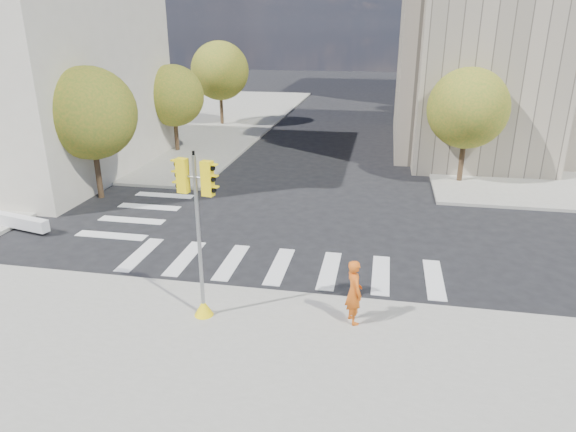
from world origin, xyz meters
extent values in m
plane|color=black|center=(0.00, 0.00, 0.00)|extent=(160.00, 160.00, 0.00)
cube|color=gray|center=(-20.00, 26.00, 0.07)|extent=(28.00, 40.00, 0.15)
cube|color=#A0937F|center=(9.00, 15.00, 7.00)|extent=(8.00, 8.00, 14.00)
cylinder|color=#382616|center=(-10.50, 4.00, 1.22)|extent=(0.28, 0.28, 2.45)
sphere|color=#456A1E|center=(-10.50, 4.00, 4.21)|extent=(4.40, 4.40, 4.40)
cylinder|color=#382616|center=(-10.50, 14.00, 1.08)|extent=(0.28, 0.28, 2.17)
sphere|color=#456A1E|center=(-10.50, 14.00, 3.77)|extent=(4.00, 4.00, 4.00)
cylinder|color=#382616|center=(-10.50, 24.00, 1.31)|extent=(0.28, 0.28, 2.62)
sphere|color=#456A1E|center=(-10.50, 24.00, 4.54)|extent=(4.80, 4.80, 4.80)
cylinder|color=#382616|center=(7.50, 10.00, 1.19)|extent=(0.28, 0.28, 2.38)
sphere|color=#456A1E|center=(7.50, 10.00, 4.06)|extent=(4.20, 4.20, 4.20)
cylinder|color=#382616|center=(7.50, 22.00, 1.26)|extent=(0.28, 0.28, 2.52)
sphere|color=#456A1E|center=(7.50, 22.00, 4.36)|extent=(4.60, 4.60, 4.60)
cylinder|color=#382616|center=(7.50, 34.00, 1.14)|extent=(0.28, 0.28, 2.27)
sphere|color=#456A1E|center=(7.50, 34.00, 3.88)|extent=(4.00, 4.00, 4.00)
cylinder|color=black|center=(8.00, 14.00, 4.15)|extent=(0.12, 0.12, 8.00)
cube|color=black|center=(8.00, 14.00, 8.15)|extent=(0.35, 0.18, 0.22)
cylinder|color=black|center=(8.00, 28.00, 4.15)|extent=(0.12, 0.12, 8.00)
cube|color=black|center=(8.00, 28.00, 8.15)|extent=(0.35, 0.18, 0.22)
cone|color=yellow|center=(-1.58, -5.88, 0.40)|extent=(0.56, 0.56, 0.50)
cylinder|color=gray|center=(-1.58, -5.88, 2.56)|extent=(0.11, 0.11, 4.82)
cylinder|color=black|center=(-1.58, -5.88, 5.02)|extent=(0.07, 0.07, 0.12)
cylinder|color=gray|center=(-1.58, -5.88, 4.37)|extent=(0.90, 0.23, 0.06)
cube|color=yellow|center=(-1.95, -5.80, 4.37)|extent=(0.34, 0.27, 0.95)
cube|color=yellow|center=(-1.21, -5.95, 4.37)|extent=(0.34, 0.27, 0.95)
imported|color=#CF5713|center=(2.75, -5.42, 1.11)|extent=(0.72, 0.83, 1.93)
camera|label=1|loc=(3.30, -18.31, 8.19)|focal=32.00mm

